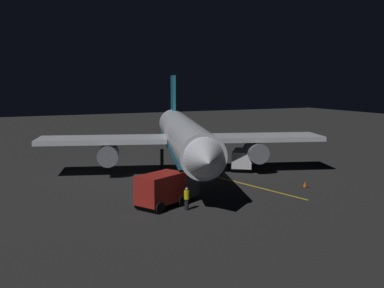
{
  "coord_description": "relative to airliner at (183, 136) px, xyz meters",
  "views": [
    {
      "loc": [
        19.33,
        43.13,
        9.76
      ],
      "look_at": [
        0.0,
        2.0,
        3.5
      ],
      "focal_mm": 43.28,
      "sensor_mm": 36.0,
      "label": 1
    }
  ],
  "objects": [
    {
      "name": "ground_plane",
      "position": [
        0.18,
        0.54,
        -4.07
      ],
      "size": [
        180.0,
        180.0,
        0.2
      ],
      "primitive_type": "cube",
      "color": "#272728"
    },
    {
      "name": "apron_guide_stripe",
      "position": [
        -2.81,
        4.54,
        -3.96
      ],
      "size": [
        4.38,
        19.48,
        0.01
      ],
      "primitive_type": "cube",
      "rotation": [
        0.0,
        0.0,
        0.21
      ],
      "color": "gold",
      "rests_on": "ground_plane"
    },
    {
      "name": "airliner",
      "position": [
        0.0,
        0.0,
        0.0
      ],
      "size": [
        29.93,
        33.65,
        10.39
      ],
      "color": "silver",
      "rests_on": "ground_plane"
    },
    {
      "name": "baggage_truck",
      "position": [
        6.41,
        10.95,
        -2.64
      ],
      "size": [
        5.95,
        4.48,
        2.65
      ],
      "color": "maroon",
      "rests_on": "ground_plane"
    },
    {
      "name": "catering_truck",
      "position": [
        -7.22,
        0.31,
        -2.81
      ],
      "size": [
        5.15,
        5.96,
        2.19
      ],
      "color": "silver",
      "rests_on": "ground_plane"
    },
    {
      "name": "ground_crew_worker",
      "position": [
        5.37,
        12.63,
        -3.08
      ],
      "size": [
        0.4,
        0.4,
        1.74
      ],
      "color": "black",
      "rests_on": "ground_plane"
    },
    {
      "name": "traffic_cone_near_left",
      "position": [
        6.41,
        6.18,
        -3.72
      ],
      "size": [
        0.5,
        0.5,
        0.55
      ],
      "color": "#EA590F",
      "rests_on": "ground_plane"
    },
    {
      "name": "traffic_cone_near_right",
      "position": [
        -0.74,
        3.38,
        -3.72
      ],
      "size": [
        0.5,
        0.5,
        0.55
      ],
      "color": "#EA590F",
      "rests_on": "ground_plane"
    },
    {
      "name": "traffic_cone_under_wing",
      "position": [
        -7.61,
        10.42,
        -3.72
      ],
      "size": [
        0.5,
        0.5,
        0.55
      ],
      "color": "#EA590F",
      "rests_on": "ground_plane"
    },
    {
      "name": "traffic_cone_far",
      "position": [
        3.94,
        6.55,
        -3.72
      ],
      "size": [
        0.5,
        0.5,
        0.55
      ],
      "color": "#EA590F",
      "rests_on": "ground_plane"
    }
  ]
}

